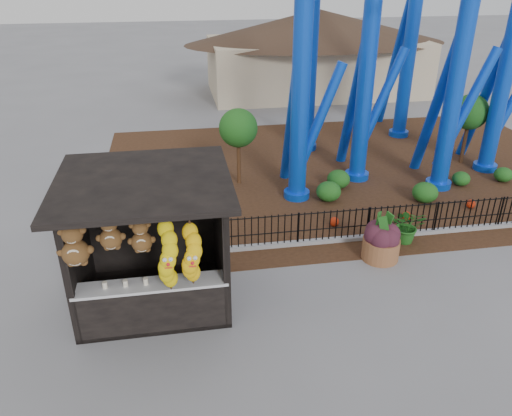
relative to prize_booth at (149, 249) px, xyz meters
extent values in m
plane|color=slate|center=(3.03, -0.89, -1.53)|extent=(120.00, 120.00, 0.00)
cube|color=#331E11|center=(7.03, 7.11, -1.53)|extent=(18.00, 12.00, 0.02)
cube|color=gray|center=(7.03, 2.11, -1.47)|extent=(18.00, 0.18, 0.12)
cube|color=black|center=(0.03, 0.31, -1.48)|extent=(3.20, 2.60, 0.10)
cube|color=black|center=(0.03, 1.55, -0.03)|extent=(3.20, 0.12, 3.00)
cube|color=black|center=(-1.51, 0.31, -0.03)|extent=(0.12, 2.60, 3.00)
cube|color=black|center=(1.57, 0.31, -0.03)|extent=(0.12, 2.60, 3.00)
cube|color=black|center=(0.03, 0.06, 1.53)|extent=(3.50, 3.40, 0.12)
cube|color=black|center=(-1.50, -0.92, -0.03)|extent=(0.14, 0.14, 3.00)
cube|color=black|center=(1.56, -0.92, -0.03)|extent=(0.14, 0.14, 3.00)
cube|color=black|center=(0.03, -0.74, -0.98)|extent=(3.00, 0.50, 1.10)
cube|color=silver|center=(0.03, -0.74, -0.41)|extent=(3.10, 0.55, 0.06)
cylinder|color=black|center=(0.03, -1.14, 1.32)|extent=(2.90, 0.04, 0.04)
cylinder|color=blue|center=(4.53, 5.11, 1.97)|extent=(0.56, 0.56, 7.00)
cylinder|color=blue|center=(4.53, 5.11, -1.41)|extent=(0.84, 0.84, 0.24)
cylinder|color=blue|center=(7.03, 6.31, 2.12)|extent=(0.56, 0.56, 7.30)
cylinder|color=blue|center=(7.03, 6.31, -1.41)|extent=(0.84, 0.84, 0.24)
cylinder|color=blue|center=(9.53, 5.11, 2.22)|extent=(0.56, 0.56, 7.50)
cylinder|color=blue|center=(9.53, 5.11, -1.41)|extent=(0.84, 0.84, 0.24)
cylinder|color=blue|center=(12.03, 6.31, 1.77)|extent=(0.56, 0.56, 6.60)
cylinder|color=blue|center=(12.03, 6.31, -1.41)|extent=(0.84, 0.84, 0.24)
cylinder|color=blue|center=(6.03, 9.61, 3.22)|extent=(0.56, 0.56, 9.50)
cylinder|color=blue|center=(6.03, 9.61, -1.41)|extent=(0.84, 0.84, 0.24)
cylinder|color=blue|center=(10.53, 10.61, 3.72)|extent=(0.56, 0.56, 10.50)
cylinder|color=blue|center=(10.53, 10.61, -1.41)|extent=(0.84, 0.84, 0.24)
cylinder|color=blue|center=(4.53, 6.01, 1.09)|extent=(0.36, 2.21, 5.85)
cylinder|color=blue|center=(5.23, 5.41, 0.92)|extent=(1.62, 0.32, 3.73)
cylinder|color=blue|center=(7.03, 7.21, 1.20)|extent=(0.36, 2.29, 6.10)
cylinder|color=blue|center=(7.73, 6.61, 1.02)|extent=(1.67, 0.32, 3.88)
cylinder|color=blue|center=(9.53, 6.01, 1.28)|extent=(0.36, 2.34, 6.26)
cylinder|color=blue|center=(10.23, 5.41, 1.09)|extent=(1.71, 0.32, 3.99)
cylinder|color=blue|center=(12.03, 7.21, 0.94)|extent=(0.36, 2.10, 5.53)
cylinder|color=blue|center=(12.73, 6.61, 0.78)|extent=(1.54, 0.32, 3.52)
cylinder|color=brown|center=(5.78, 1.11, -1.24)|extent=(0.98, 0.98, 0.58)
ellipsoid|color=#371621|center=(5.78, 1.11, -0.63)|extent=(0.70, 0.70, 0.64)
imported|color=#185218|center=(6.83, 1.81, -1.02)|extent=(1.11, 1.02, 1.02)
ellipsoid|color=#1A4D16|center=(5.47, 4.68, -1.20)|extent=(0.80, 0.80, 0.64)
ellipsoid|color=#1A4D16|center=(8.51, 4.09, -1.19)|extent=(0.81, 0.81, 0.65)
ellipsoid|color=#1A4D16|center=(10.35, 5.10, -1.28)|extent=(0.61, 0.61, 0.48)
ellipsoid|color=#1A4D16|center=(6.11, 5.61, -1.21)|extent=(0.78, 0.78, 0.62)
ellipsoid|color=#1A4D16|center=(11.99, 5.17, -1.27)|extent=(0.63, 0.63, 0.50)
sphere|color=#AD230B|center=(5.14, 2.98, -1.38)|extent=(0.28, 0.28, 0.28)
sphere|color=#AD230B|center=(7.38, 2.97, -1.38)|extent=(0.28, 0.28, 0.28)
sphere|color=#AD230B|center=(9.73, 3.40, -1.38)|extent=(0.28, 0.28, 0.28)
cube|color=#BFAD8C|center=(9.03, 19.11, -0.03)|extent=(12.00, 6.00, 3.00)
cone|color=#332319|center=(9.03, 19.11, 2.37)|extent=(15.00, 15.00, 1.80)
camera|label=1|loc=(0.73, -9.33, 5.50)|focal=35.00mm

